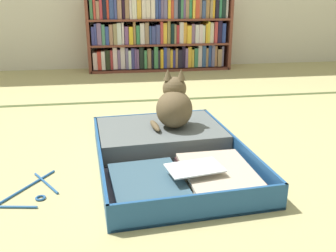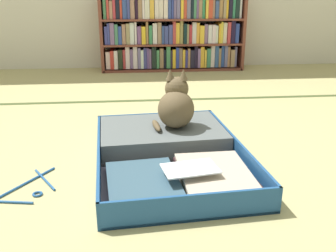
{
  "view_description": "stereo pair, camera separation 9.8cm",
  "coord_description": "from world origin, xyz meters",
  "px_view_note": "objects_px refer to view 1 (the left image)",
  "views": [
    {
      "loc": [
        -0.16,
        -1.67,
        0.76
      ],
      "look_at": [
        0.1,
        -0.02,
        0.17
      ],
      "focal_mm": 39.95,
      "sensor_mm": 36.0,
      "label": 1
    },
    {
      "loc": [
        -0.06,
        -1.68,
        0.76
      ],
      "look_at": [
        0.1,
        -0.02,
        0.17
      ],
      "focal_mm": 39.95,
      "sensor_mm": 36.0,
      "label": 2
    }
  ],
  "objects_px": {
    "black_cat": "(174,105)",
    "clothes_hanger": "(26,194)",
    "bookshelf": "(159,32)",
    "open_suitcase": "(168,150)"
  },
  "relations": [
    {
      "from": "bookshelf",
      "to": "open_suitcase",
      "type": "xyz_separation_m",
      "value": [
        -0.26,
        -2.25,
        -0.34
      ]
    },
    {
      "from": "open_suitcase",
      "to": "black_cat",
      "type": "height_order",
      "value": "black_cat"
    },
    {
      "from": "black_cat",
      "to": "clothes_hanger",
      "type": "xyz_separation_m",
      "value": [
        -0.67,
        -0.43,
        -0.21
      ]
    },
    {
      "from": "clothes_hanger",
      "to": "bookshelf",
      "type": "bearing_deg",
      "value": 70.77
    },
    {
      "from": "black_cat",
      "to": "bookshelf",
      "type": "bearing_deg",
      "value": 84.44
    },
    {
      "from": "open_suitcase",
      "to": "bookshelf",
      "type": "bearing_deg",
      "value": 83.42
    },
    {
      "from": "bookshelf",
      "to": "open_suitcase",
      "type": "relative_size",
      "value": 1.47
    },
    {
      "from": "open_suitcase",
      "to": "clothes_hanger",
      "type": "relative_size",
      "value": 2.87
    },
    {
      "from": "bookshelf",
      "to": "clothes_hanger",
      "type": "height_order",
      "value": "bookshelf"
    },
    {
      "from": "clothes_hanger",
      "to": "black_cat",
      "type": "bearing_deg",
      "value": 32.23
    }
  ]
}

